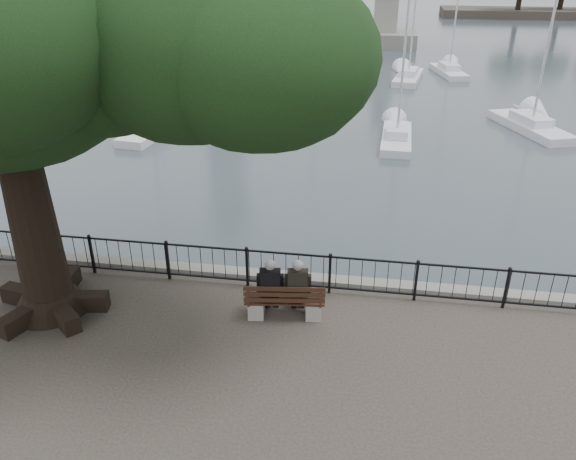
% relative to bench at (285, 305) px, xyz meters
% --- Properties ---
extents(harbor, '(260.00, 260.00, 1.20)m').
position_rel_bench_xyz_m(harbor, '(-0.11, 1.66, -0.82)').
color(harbor, slate).
rests_on(harbor, ground).
extents(railing, '(22.06, 0.06, 1.00)m').
position_rel_bench_xyz_m(railing, '(-0.11, 1.16, 0.23)').
color(railing, black).
rests_on(railing, ground).
extents(bench, '(1.82, 0.75, 0.93)m').
position_rel_bench_xyz_m(bench, '(0.00, 0.00, 0.00)').
color(bench, gray).
rests_on(bench, ground).
extents(person_left, '(0.46, 0.77, 1.48)m').
position_rel_bench_xyz_m(person_left, '(-0.32, 0.06, 0.35)').
color(person_left, black).
rests_on(person_left, ground).
extents(person_right, '(0.46, 0.77, 1.48)m').
position_rel_bench_xyz_m(person_right, '(0.27, 0.14, 0.35)').
color(person_right, black).
rests_on(person_right, ground).
extents(tree, '(11.54, 8.06, 9.43)m').
position_rel_bench_xyz_m(tree, '(-4.42, -0.41, 5.88)').
color(tree, black).
rests_on(tree, ground).
extents(lion_monument, '(6.15, 6.15, 9.03)m').
position_rel_bench_xyz_m(lion_monument, '(1.89, 48.59, 0.95)').
color(lion_monument, slate).
rests_on(lion_monument, ground).
extents(sailboat_a, '(2.11, 5.43, 8.99)m').
position_rel_bench_xyz_m(sailboat_a, '(-9.43, 16.13, -1.04)').
color(sailboat_a, silver).
rests_on(sailboat_a, ground).
extents(sailboat_b, '(3.86, 5.95, 11.76)m').
position_rel_bench_xyz_m(sailboat_b, '(-2.14, 24.41, -0.99)').
color(sailboat_b, silver).
rests_on(sailboat_b, ground).
extents(sailboat_c, '(1.56, 5.04, 9.43)m').
position_rel_bench_xyz_m(sailboat_c, '(2.74, 16.64, -1.03)').
color(sailboat_c, silver).
rests_on(sailboat_c, ground).
extents(sailboat_d, '(3.52, 5.91, 10.22)m').
position_rel_bench_xyz_m(sailboat_d, '(9.59, 19.78, -1.03)').
color(sailboat_d, silver).
rests_on(sailboat_d, ground).
extents(sailboat_e, '(2.57, 6.13, 12.63)m').
position_rel_bench_xyz_m(sailboat_e, '(-14.59, 29.91, -0.97)').
color(sailboat_e, silver).
rests_on(sailboat_e, ground).
extents(sailboat_f, '(2.43, 5.86, 11.71)m').
position_rel_bench_xyz_m(sailboat_f, '(3.75, 31.64, -0.99)').
color(sailboat_f, silver).
rests_on(sailboat_f, ground).
extents(sailboat_g, '(2.57, 5.59, 10.85)m').
position_rel_bench_xyz_m(sailboat_g, '(6.82, 34.38, -1.00)').
color(sailboat_g, silver).
rests_on(sailboat_g, ground).
extents(sailboat_h, '(2.72, 4.85, 11.38)m').
position_rel_bench_xyz_m(sailboat_h, '(-7.01, 38.56, -0.97)').
color(sailboat_h, silver).
rests_on(sailboat_h, ground).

